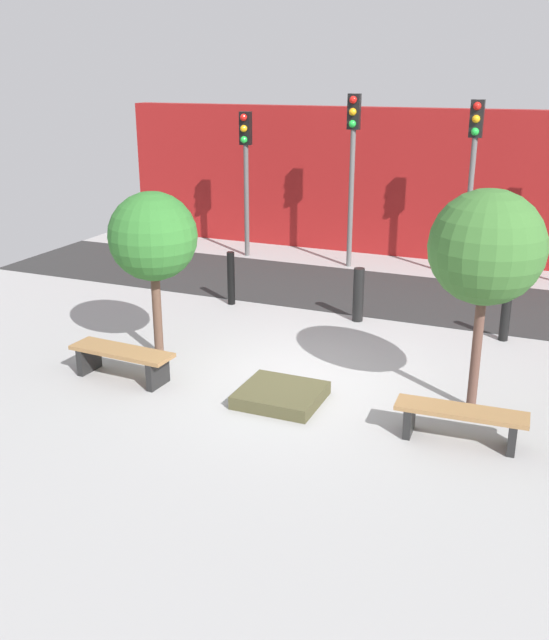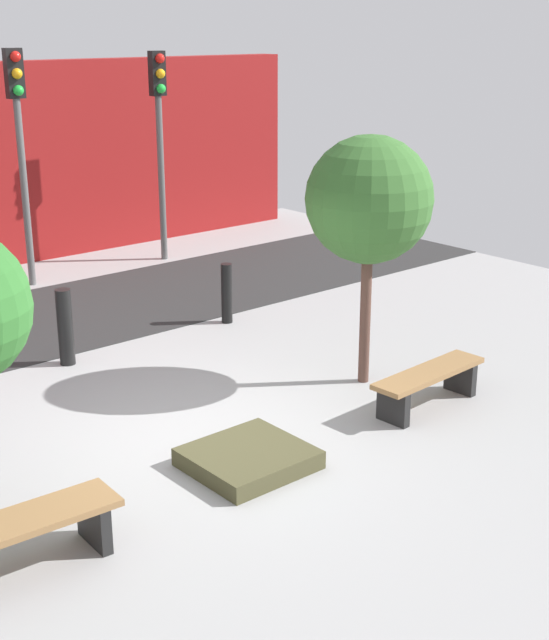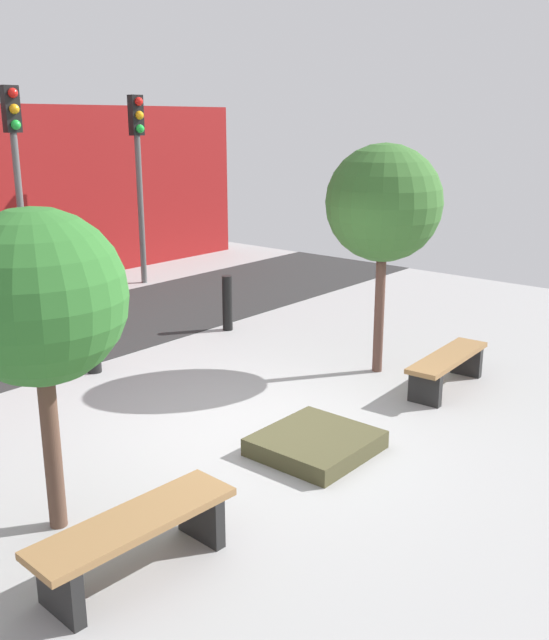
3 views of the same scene
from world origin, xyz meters
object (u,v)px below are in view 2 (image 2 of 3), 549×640
at_px(planter_bed, 248,458).
at_px(traffic_light_mid_east, 19,126).
at_px(tree_behind_right_bench, 369,201).
at_px(bollard_center, 227,293).
at_px(bollard_left, 65,327).
at_px(bench_right, 429,381).
at_px(traffic_light_east, 159,119).
at_px(bench_left, 20,534).

xyz_separation_m(planter_bed, traffic_light_mid_east, (1.35, 7.56, 2.58)).
relative_size(tree_behind_right_bench, traffic_light_mid_east, 0.78).
xyz_separation_m(tree_behind_right_bench, bollard_center, (0.12, 2.94, -1.83)).
distance_m(tree_behind_right_bench, traffic_light_mid_east, 6.83).
height_order(planter_bed, tree_behind_right_bench, tree_behind_right_bench).
bearing_deg(bollard_center, bollard_left, 180.00).
height_order(bench_right, traffic_light_mid_east, traffic_light_mid_east).
xyz_separation_m(planter_bed, traffic_light_east, (4.06, 7.56, 2.53)).
height_order(bollard_left, traffic_light_east, traffic_light_east).
bearing_deg(traffic_light_east, bollard_left, -137.09).
bearing_deg(tree_behind_right_bench, bench_left, -168.37).
distance_m(traffic_light_mid_east, traffic_light_east, 2.71).
xyz_separation_m(bench_left, bollard_left, (2.53, 3.98, 0.17)).
relative_size(bench_left, traffic_light_east, 0.44).
xyz_separation_m(bollard_left, bollard_center, (2.64, 0.00, -0.06)).
bearing_deg(bench_left, traffic_light_mid_east, 66.42).
height_order(bollard_center, traffic_light_east, traffic_light_east).
xyz_separation_m(bench_right, planter_bed, (-2.53, 0.20, -0.23)).
distance_m(bench_right, bollard_left, 4.72).
xyz_separation_m(bench_left, traffic_light_east, (6.59, 7.76, 2.28)).
bearing_deg(planter_bed, traffic_light_east, 61.74).
bearing_deg(bollard_left, traffic_light_east, 42.91).
bearing_deg(planter_bed, bollard_center, 55.04).
xyz_separation_m(tree_behind_right_bench, traffic_light_mid_east, (-1.17, 6.72, 0.40)).
relative_size(bollard_left, bollard_center, 1.13).
relative_size(bollard_center, traffic_light_east, 0.24).
distance_m(bench_left, bollard_center, 6.53).
bearing_deg(bollard_left, planter_bed, -90.00).
height_order(bench_left, bollard_left, bollard_left).
bearing_deg(bench_left, traffic_light_east, 52.65).
relative_size(planter_bed, traffic_light_mid_east, 0.29).
bearing_deg(traffic_light_mid_east, traffic_light_east, -0.00).
distance_m(tree_behind_right_bench, bollard_center, 3.47).
distance_m(planter_bed, traffic_light_mid_east, 8.10).
xyz_separation_m(bench_right, bollard_center, (0.12, 3.98, 0.13)).
distance_m(bollard_left, traffic_light_mid_east, 4.56).
bearing_deg(bollard_left, bollard_center, 0.00).
height_order(bench_right, bollard_center, bollard_center).
distance_m(planter_bed, bollard_left, 3.81).
relative_size(tree_behind_right_bench, bollard_center, 3.38).
bearing_deg(traffic_light_mid_east, planter_bed, -100.16).
distance_m(bench_left, planter_bed, 2.55).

